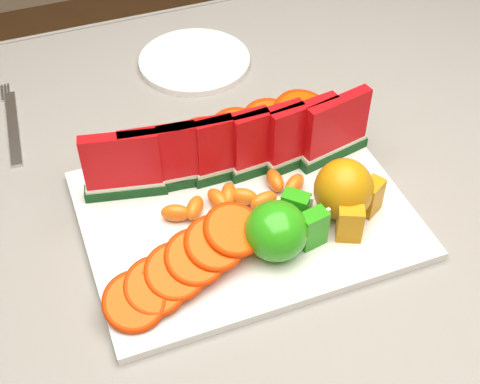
{
  "coord_description": "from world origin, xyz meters",
  "views": [
    {
      "loc": [
        -0.15,
        -0.54,
        1.39
      ],
      "look_at": [
        0.05,
        -0.01,
        0.81
      ],
      "focal_mm": 50.0,
      "sensor_mm": 36.0,
      "label": 1
    }
  ],
  "objects_px": {
    "side_plate": "(194,61)",
    "pear_cluster": "(346,192)",
    "fork": "(12,124)",
    "platter": "(245,214)",
    "apple_cluster": "(281,229)"
  },
  "relations": [
    {
      "from": "side_plate",
      "to": "fork",
      "type": "distance_m",
      "value": 0.3
    },
    {
      "from": "platter",
      "to": "pear_cluster",
      "type": "relative_size",
      "value": 4.23
    },
    {
      "from": "apple_cluster",
      "to": "fork",
      "type": "height_order",
      "value": "apple_cluster"
    },
    {
      "from": "platter",
      "to": "side_plate",
      "type": "xyz_separation_m",
      "value": [
        0.05,
        0.34,
        -0.0
      ]
    },
    {
      "from": "apple_cluster",
      "to": "pear_cluster",
      "type": "distance_m",
      "value": 0.1
    },
    {
      "from": "pear_cluster",
      "to": "apple_cluster",
      "type": "bearing_deg",
      "value": -166.83
    },
    {
      "from": "apple_cluster",
      "to": "pear_cluster",
      "type": "xyz_separation_m",
      "value": [
        0.09,
        0.02,
        0.01
      ]
    },
    {
      "from": "side_plate",
      "to": "pear_cluster",
      "type": "bearing_deg",
      "value": -80.33
    },
    {
      "from": "side_plate",
      "to": "fork",
      "type": "bearing_deg",
      "value": -169.75
    },
    {
      "from": "pear_cluster",
      "to": "side_plate",
      "type": "bearing_deg",
      "value": 99.67
    },
    {
      "from": "pear_cluster",
      "to": "fork",
      "type": "bearing_deg",
      "value": 137.09
    },
    {
      "from": "pear_cluster",
      "to": "fork",
      "type": "relative_size",
      "value": 0.48
    },
    {
      "from": "platter",
      "to": "apple_cluster",
      "type": "bearing_deg",
      "value": -75.69
    },
    {
      "from": "pear_cluster",
      "to": "platter",
      "type": "bearing_deg",
      "value": 157.03
    },
    {
      "from": "platter",
      "to": "pear_cluster",
      "type": "distance_m",
      "value": 0.13
    }
  ]
}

